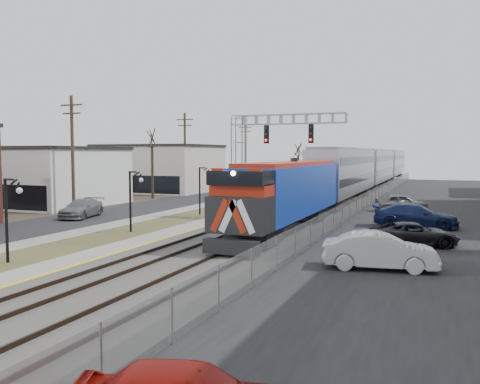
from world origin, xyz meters
The scene contains 21 objects.
street_west centered at (-11.50, 35.00, 0.02)m, with size 7.00×120.00×0.04m, color black.
sidewalk centered at (-7.00, 35.00, 0.04)m, with size 2.00×120.00×0.08m, color gray.
grass_median centered at (-4.00, 35.00, 0.03)m, with size 4.00×120.00×0.06m, color #474826.
platform centered at (-1.00, 35.00, 0.12)m, with size 2.00×120.00×0.24m, color gray.
ballast_bed centered at (4.00, 35.00, 0.10)m, with size 8.00×120.00×0.20m, color #595651.
parking_lot centered at (16.00, 35.00, 0.02)m, with size 16.00×120.00×0.04m, color black.
platform_edge centered at (-0.12, 35.00, 0.24)m, with size 0.24×120.00×0.01m, color gold.
track_near centered at (2.00, 35.00, 0.28)m, with size 1.58×120.00×0.15m.
track_far centered at (5.50, 35.00, 0.28)m, with size 1.58×120.00×0.15m.
train centered at (5.50, 56.78, 2.92)m, with size 3.00×85.85×5.33m.
signal_gantry centered at (1.22, 27.99, 5.59)m, with size 9.00×1.07×8.15m.
lampposts centered at (-4.00, 18.29, 2.00)m, with size 0.14×62.14×4.00m.
utility_poles centered at (-14.50, 25.00, 5.00)m, with size 0.28×80.28×10.00m.
fence centered at (8.20, 35.00, 0.80)m, with size 0.04×120.00×1.60m, color gray.
buildings_west centered at (-21.00, 24.21, 3.01)m, with size 14.00×67.00×7.00m.
bare_trees centered at (-12.66, 38.91, 2.70)m, with size 12.30×42.30×5.95m.
car_lot_b centered at (12.27, 13.21, 0.81)m, with size 1.72×4.93×1.62m, color beige.
car_lot_c centered at (13.36, 19.73, 0.66)m, with size 2.18×4.73×1.31m, color black.
car_lot_d centered at (13.03, 27.09, 0.82)m, with size 2.29×5.64×1.64m, color #16204D.
car_lot_e centered at (11.34, 36.94, 0.77)m, with size 1.82×4.52×1.54m, color slate.
car_street_b centered at (-11.99, 22.93, 0.73)m, with size 2.04×5.01×1.45m, color slate.
Camera 1 is at (14.87, -9.59, 5.16)m, focal length 38.00 mm.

